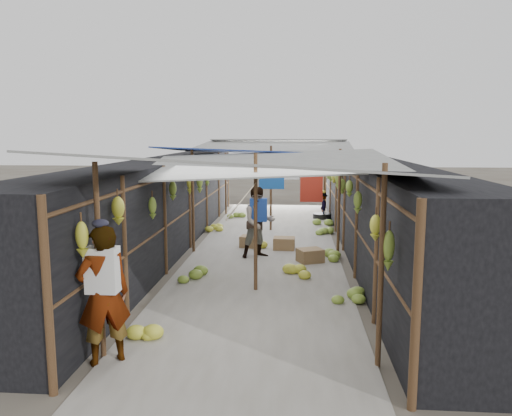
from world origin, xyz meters
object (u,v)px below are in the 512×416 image
(black_basin, at_px, (322,216))
(crate_near, at_px, (310,256))
(vendor_elderly, at_px, (104,295))
(vendor_seated, at_px, (323,206))
(shopper_blue, at_px, (259,223))

(black_basin, bearing_deg, crate_near, -95.66)
(crate_near, xyz_separation_m, black_basin, (0.60, 6.10, -0.07))
(vendor_elderly, xyz_separation_m, vendor_seated, (3.40, 11.27, -0.43))
(crate_near, relative_size, black_basin, 0.83)
(crate_near, relative_size, shopper_blue, 0.32)
(crate_near, bearing_deg, shopper_blue, 137.10)
(black_basin, height_order, shopper_blue, shopper_blue)
(black_basin, relative_size, shopper_blue, 0.38)
(crate_near, distance_m, vendor_seated, 5.98)
(black_basin, bearing_deg, vendor_elderly, -106.57)
(vendor_seated, bearing_deg, shopper_blue, -18.16)
(crate_near, xyz_separation_m, shopper_blue, (-1.22, 0.41, 0.69))
(vendor_elderly, bearing_deg, crate_near, -150.38)
(vendor_elderly, bearing_deg, black_basin, -139.28)
(shopper_blue, bearing_deg, black_basin, 46.97)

